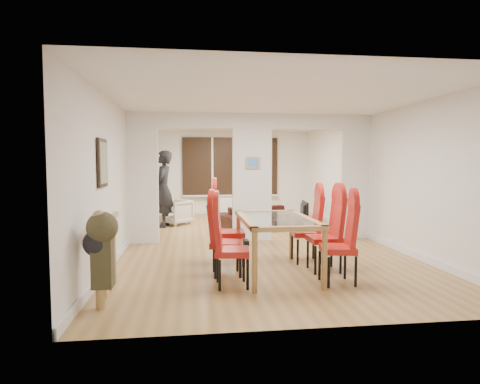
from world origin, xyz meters
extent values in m
cube|color=olive|center=(0.00, 0.00, 0.00)|extent=(5.00, 9.00, 0.01)
cube|color=white|center=(0.00, 0.00, 1.30)|extent=(5.00, 0.18, 2.60)
cube|color=black|center=(0.00, 4.44, 1.50)|extent=(3.00, 0.08, 1.80)
cube|color=white|center=(0.00, 4.40, 0.30)|extent=(1.40, 0.08, 0.50)
sphere|color=orange|center=(0.30, 3.30, 2.15)|extent=(0.36, 0.36, 0.36)
cube|color=gray|center=(-2.47, -2.40, 1.60)|extent=(0.04, 0.52, 0.67)
cube|color=#4C8CD8|center=(0.00, -0.10, 1.60)|extent=(0.30, 0.03, 0.25)
imported|color=black|center=(0.42, 1.20, 0.28)|extent=(2.03, 1.29, 0.55)
imported|color=beige|center=(-1.67, 2.35, 0.32)|extent=(0.98, 0.99, 0.64)
imported|color=black|center=(-1.93, 1.99, 0.96)|extent=(0.75, 0.54, 1.91)
imported|color=black|center=(1.83, 2.68, 0.27)|extent=(0.93, 0.23, 0.53)
cylinder|color=#143F19|center=(0.69, 2.43, 0.41)|extent=(0.08, 0.08, 0.30)
imported|color=black|center=(0.40, 2.31, 0.28)|extent=(0.21, 0.21, 0.05)
camera|label=1|loc=(-1.26, -8.15, 1.60)|focal=30.00mm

